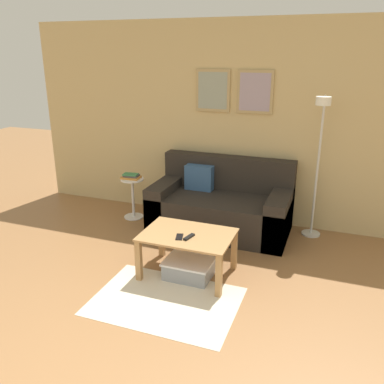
% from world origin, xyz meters
% --- Properties ---
extents(wall_back, '(5.60, 0.09, 2.55)m').
position_xyz_m(wall_back, '(0.00, 3.58, 1.28)').
color(wall_back, tan).
rests_on(wall_back, ground_plane).
extents(area_rug, '(1.31, 0.93, 0.01)m').
position_xyz_m(area_rug, '(0.05, 1.41, 0.00)').
color(area_rug, beige).
rests_on(area_rug, ground_plane).
extents(couch, '(1.70, 0.88, 0.89)m').
position_xyz_m(couch, '(0.06, 3.12, 0.31)').
color(couch, '#28231E').
rests_on(couch, ground_plane).
extents(coffee_table, '(0.90, 0.62, 0.45)m').
position_xyz_m(coffee_table, '(0.06, 1.93, 0.37)').
color(coffee_table, '#AD7F4C').
rests_on(coffee_table, ground_plane).
extents(storage_bin, '(0.48, 0.39, 0.19)m').
position_xyz_m(storage_bin, '(0.09, 1.89, 0.09)').
color(storage_bin, gray).
rests_on(storage_bin, ground_plane).
extents(floor_lamp, '(0.23, 0.46, 1.71)m').
position_xyz_m(floor_lamp, '(1.16, 3.22, 1.10)').
color(floor_lamp, silver).
rests_on(floor_lamp, ground_plane).
extents(side_table, '(0.31, 0.31, 0.55)m').
position_xyz_m(side_table, '(-1.17, 3.07, 0.33)').
color(side_table, white).
rests_on(side_table, ground_plane).
extents(book_stack, '(0.25, 0.19, 0.07)m').
position_xyz_m(book_stack, '(-1.19, 3.08, 0.58)').
color(book_stack, '#D18438').
rests_on(book_stack, side_table).
extents(remote_control, '(0.07, 0.16, 0.02)m').
position_xyz_m(remote_control, '(0.11, 1.85, 0.46)').
color(remote_control, black).
rests_on(remote_control, coffee_table).
extents(cell_phone, '(0.10, 0.15, 0.01)m').
position_xyz_m(cell_phone, '(0.02, 1.83, 0.46)').
color(cell_phone, black).
rests_on(cell_phone, coffee_table).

